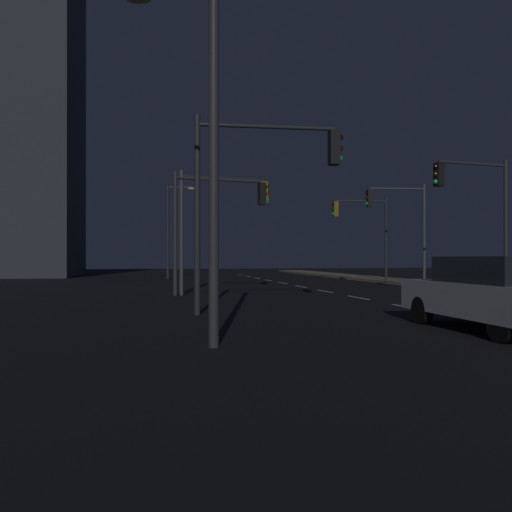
% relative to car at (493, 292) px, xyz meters
% --- Properties ---
extents(ground_plane, '(112.00, 112.00, 0.00)m').
position_rel_car_xyz_m(ground_plane, '(0.81, 9.83, -0.82)').
color(ground_plane, black).
rests_on(ground_plane, ground).
extents(lane_markings_center, '(0.14, 50.00, 0.01)m').
position_rel_car_xyz_m(lane_markings_center, '(0.81, 13.33, -0.82)').
color(lane_markings_center, silver).
rests_on(lane_markings_center, ground).
extents(lane_edge_line, '(0.14, 53.00, 0.01)m').
position_rel_car_xyz_m(lane_edge_line, '(6.84, 14.83, -0.82)').
color(lane_edge_line, gold).
rests_on(lane_edge_line, ground).
extents(car, '(1.87, 4.42, 1.57)m').
position_rel_car_xyz_m(car, '(0.00, 0.00, 0.00)').
color(car, silver).
rests_on(car, ground).
extents(traffic_light_mid_left, '(3.32, 0.69, 5.44)m').
position_rel_car_xyz_m(traffic_light_mid_left, '(6.22, 16.71, 3.11)').
color(traffic_light_mid_left, '#4C4C51').
rests_on(traffic_light_mid_left, sidewalk_right).
extents(traffic_light_far_left, '(4.05, 0.74, 5.08)m').
position_rel_car_xyz_m(traffic_light_far_left, '(-4.31, 12.05, 2.77)').
color(traffic_light_far_left, '#38383D').
rests_on(traffic_light_far_left, ground).
extents(traffic_light_far_right, '(3.57, 0.59, 5.24)m').
position_rel_car_xyz_m(traffic_light_far_right, '(6.00, 21.27, 3.00)').
color(traffic_light_far_right, '#2D3033').
rests_on(traffic_light_far_right, sidewalk_right).
extents(traffic_light_near_right, '(4.13, 0.47, 5.39)m').
position_rel_car_xyz_m(traffic_light_near_right, '(-4.05, 4.25, 2.99)').
color(traffic_light_near_right, '#2D3033').
rests_on(traffic_light_near_right, ground).
extents(traffic_light_near_left, '(3.65, 0.71, 5.49)m').
position_rel_car_xyz_m(traffic_light_near_left, '(5.94, 9.40, 3.17)').
color(traffic_light_near_left, '#38383D').
rests_on(traffic_light_near_left, sidewalk_right).
extents(traffic_light_far_center, '(3.90, 0.75, 5.16)m').
position_rel_car_xyz_m(traffic_light_far_center, '(-4.14, 12.17, 2.82)').
color(traffic_light_far_center, '#4C4C51').
rests_on(traffic_light_far_center, ground).
extents(street_lamp_corner, '(2.09, 0.45, 6.89)m').
position_rel_car_xyz_m(street_lamp_corner, '(-5.57, 29.05, 3.36)').
color(street_lamp_corner, '#2D3033').
rests_on(street_lamp_corner, ground).
extents(street_lamp_median, '(1.69, 1.39, 6.73)m').
position_rel_car_xyz_m(street_lamp_median, '(-6.22, -0.56, 3.27)').
color(street_lamp_median, '#38383D').
rests_on(street_lamp_median, ground).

